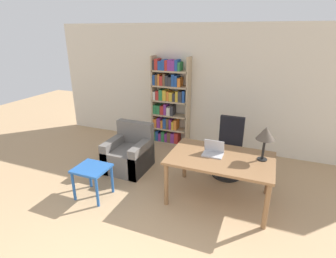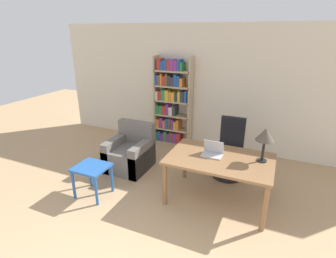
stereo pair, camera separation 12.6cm
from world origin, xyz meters
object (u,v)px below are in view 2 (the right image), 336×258
at_px(desk, 220,163).
at_px(side_table_blue, 92,172).
at_px(office_chair, 230,151).
at_px(bookshelf, 171,103).
at_px(laptop, 213,152).
at_px(armchair, 130,154).
at_px(table_lamp, 265,135).

bearing_deg(desk, side_table_blue, -160.28).
relative_size(office_chair, bookshelf, 0.54).
relative_size(laptop, bookshelf, 0.15).
bearing_deg(laptop, bookshelf, 129.25).
distance_m(side_table_blue, bookshelf, 2.58).
distance_m(laptop, side_table_blue, 1.94).
bearing_deg(armchair, side_table_blue, -93.98).
relative_size(table_lamp, bookshelf, 0.25).
relative_size(side_table_blue, bookshelf, 0.26).
relative_size(side_table_blue, armchair, 0.60).
distance_m(desk, laptop, 0.20).
relative_size(desk, armchair, 1.78).
bearing_deg(laptop, side_table_blue, -157.72).
height_order(laptop, side_table_blue, laptop).
height_order(armchair, bookshelf, bookshelf).
xyz_separation_m(laptop, side_table_blue, (-1.76, -0.72, -0.37)).
bearing_deg(bookshelf, office_chair, -31.10).
bearing_deg(desk, laptop, 161.67).
relative_size(office_chair, armchair, 1.25).
distance_m(desk, office_chair, 0.89).
bearing_deg(side_table_blue, laptop, 22.28).
height_order(laptop, bookshelf, bookshelf).
xyz_separation_m(desk, armchair, (-1.82, 0.35, -0.36)).
bearing_deg(table_lamp, side_table_blue, -161.66).
xyz_separation_m(side_table_blue, bookshelf, (0.31, 2.50, 0.56)).
distance_m(desk, table_lamp, 0.78).
relative_size(table_lamp, armchair, 0.59).
height_order(office_chair, armchair, office_chair).
bearing_deg(office_chair, table_lamp, -51.03).
bearing_deg(bookshelf, table_lamp, -37.76).
relative_size(table_lamp, side_table_blue, 0.98).
xyz_separation_m(office_chair, side_table_blue, (-1.89, -1.54, -0.05)).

